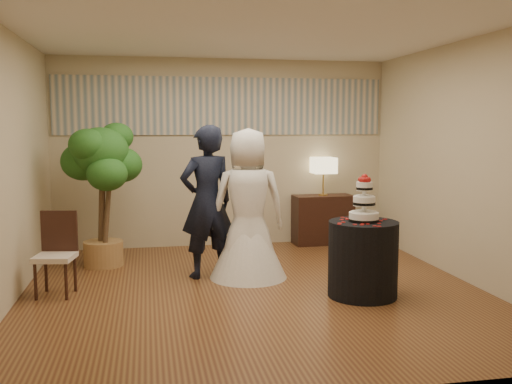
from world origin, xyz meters
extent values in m
cube|color=brown|center=(0.00, 0.00, 0.00)|extent=(5.00, 5.00, 0.00)
cube|color=white|center=(0.00, 0.00, 2.80)|extent=(5.00, 5.00, 0.00)
cube|color=#C4B591|center=(0.00, 2.50, 1.40)|extent=(5.00, 0.06, 2.80)
cube|color=#C4B591|center=(0.00, -2.50, 1.40)|extent=(5.00, 0.06, 2.80)
cube|color=#C4B591|center=(-2.50, 0.00, 1.40)|extent=(0.06, 5.00, 2.80)
cube|color=#C4B591|center=(2.50, 0.00, 1.40)|extent=(0.06, 5.00, 2.80)
cube|color=#A5A397|center=(0.00, 2.48, 2.10)|extent=(4.90, 0.02, 0.85)
imported|color=black|center=(-0.44, 0.68, 0.91)|extent=(0.77, 0.62, 1.82)
imported|color=white|center=(0.04, 0.56, 0.89)|extent=(0.96, 0.96, 1.79)
cylinder|color=black|center=(1.10, -0.42, 0.40)|extent=(0.88, 0.88, 0.81)
cube|color=black|center=(1.51, 2.28, 0.38)|extent=(0.91, 0.43, 0.75)
camera|label=1|loc=(-1.13, -6.02, 1.82)|focal=40.00mm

